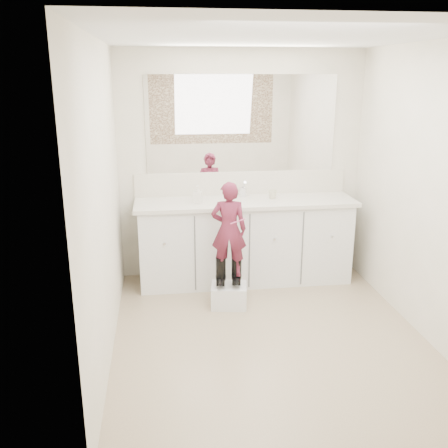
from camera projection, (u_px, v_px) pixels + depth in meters
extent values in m
plane|color=#8C725C|center=(269.00, 335.00, 4.26)|extent=(3.00, 3.00, 0.00)
plane|color=white|center=(277.00, 36.00, 3.57)|extent=(3.00, 3.00, 0.00)
plane|color=beige|center=(241.00, 166.00, 5.34)|extent=(2.60, 0.00, 2.60)
plane|color=beige|center=(339.00, 270.00, 2.49)|extent=(2.60, 0.00, 2.60)
plane|color=beige|center=(103.00, 204.00, 3.75)|extent=(0.00, 3.00, 3.00)
plane|color=beige|center=(428.00, 194.00, 4.07)|extent=(0.00, 3.00, 3.00)
cube|color=silver|center=(245.00, 242.00, 5.30)|extent=(2.20, 0.55, 0.85)
cube|color=beige|center=(246.00, 202.00, 5.16)|extent=(2.28, 0.58, 0.04)
cube|color=beige|center=(241.00, 183.00, 5.37)|extent=(2.28, 0.03, 0.25)
cube|color=white|center=(242.00, 124.00, 5.20)|extent=(2.00, 0.02, 1.00)
cube|color=#472819|center=(345.00, 182.00, 2.37)|extent=(2.00, 0.01, 1.20)
cylinder|color=silver|center=(243.00, 192.00, 5.29)|extent=(0.08, 0.08, 0.10)
imported|color=beige|center=(273.00, 194.00, 5.21)|extent=(0.11, 0.11, 0.09)
imported|color=silver|center=(198.00, 194.00, 5.02)|extent=(0.10, 0.10, 0.18)
cube|color=silver|center=(229.00, 295.00, 4.78)|extent=(0.37, 0.32, 0.21)
imported|color=#982E50|center=(229.00, 229.00, 4.61)|extent=(0.36, 0.26, 0.90)
cylinder|color=#D15182|center=(238.00, 221.00, 4.51)|extent=(0.14, 0.03, 0.06)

